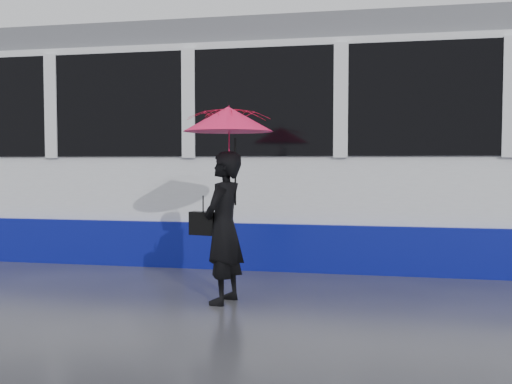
# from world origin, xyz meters

# --- Properties ---
(ground) EXTENTS (90.00, 90.00, 0.00)m
(ground) POSITION_xyz_m (0.00, 0.00, 0.00)
(ground) COLOR #2C2C31
(ground) RESTS_ON ground
(rails) EXTENTS (34.00, 1.51, 0.02)m
(rails) POSITION_xyz_m (0.00, 2.50, 0.01)
(rails) COLOR #3F3D38
(rails) RESTS_ON ground
(tram) EXTENTS (26.00, 2.56, 3.35)m
(tram) POSITION_xyz_m (-2.90, 2.50, 1.64)
(tram) COLOR white
(tram) RESTS_ON ground
(woman) EXTENTS (0.47, 0.62, 1.53)m
(woman) POSITION_xyz_m (-0.47, -0.48, 0.76)
(woman) COLOR black
(woman) RESTS_ON ground
(umbrella) EXTENTS (1.05, 1.05, 1.03)m
(umbrella) POSITION_xyz_m (-0.42, -0.48, 1.68)
(umbrella) COLOR #E8136F
(umbrella) RESTS_ON ground
(handbag) EXTENTS (0.29, 0.17, 0.42)m
(handbag) POSITION_xyz_m (-0.69, -0.46, 0.80)
(handbag) COLOR black
(handbag) RESTS_ON ground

